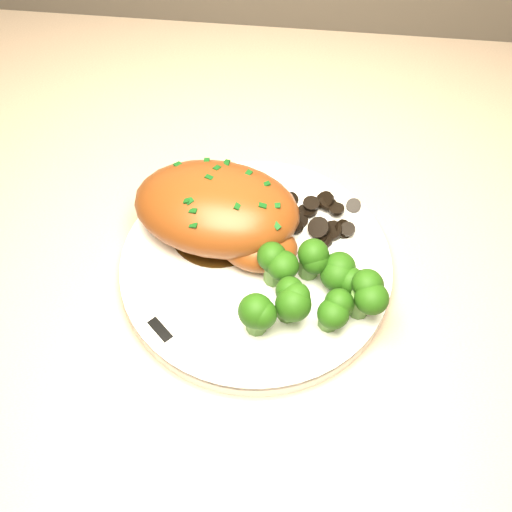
# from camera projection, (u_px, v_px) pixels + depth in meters

# --- Properties ---
(counter) EXTENTS (2.21, 0.73, 1.07)m
(counter) POSITION_uv_depth(u_px,v_px,m) (228.00, 374.00, 1.10)
(counter) COLOR brown
(counter) RESTS_ON ground
(plate) EXTENTS (0.34, 0.34, 0.02)m
(plate) POSITION_uv_depth(u_px,v_px,m) (256.00, 267.00, 0.64)
(plate) COLOR white
(plate) RESTS_ON counter
(rim_accent_0) EXTENTS (0.02, 0.03, 0.00)m
(rim_accent_0) POSITION_uv_depth(u_px,v_px,m) (371.00, 294.00, 0.61)
(rim_accent_0) COLOR black
(rim_accent_0) RESTS_ON plate
(rim_accent_1) EXTENTS (0.03, 0.02, 0.00)m
(rim_accent_1) POSITION_uv_depth(u_px,v_px,m) (236.00, 175.00, 0.70)
(rim_accent_1) COLOR black
(rim_accent_1) RESTS_ON plate
(rim_accent_2) EXTENTS (0.03, 0.03, 0.00)m
(rim_accent_2) POSITION_uv_depth(u_px,v_px,m) (160.00, 330.00, 0.59)
(rim_accent_2) COLOR black
(rim_accent_2) RESTS_ON plate
(gravy_pool) EXTENTS (0.10, 0.10, 0.00)m
(gravy_pool) POSITION_uv_depth(u_px,v_px,m) (218.00, 228.00, 0.66)
(gravy_pool) COLOR #352109
(gravy_pool) RESTS_ON plate
(chicken_breast) EXTENTS (0.18, 0.13, 0.06)m
(chicken_breast) POSITION_uv_depth(u_px,v_px,m) (221.00, 212.00, 0.63)
(chicken_breast) COLOR brown
(chicken_breast) RESTS_ON plate
(mushroom_pile) EXTENTS (0.09, 0.07, 0.02)m
(mushroom_pile) POSITION_uv_depth(u_px,v_px,m) (310.00, 224.00, 0.66)
(mushroom_pile) COLOR black
(mushroom_pile) RESTS_ON plate
(broccoli_florets) EXTENTS (0.12, 0.10, 0.05)m
(broccoli_florets) POSITION_uv_depth(u_px,v_px,m) (309.00, 288.00, 0.59)
(broccoli_florets) COLOR #507D34
(broccoli_florets) RESTS_ON plate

